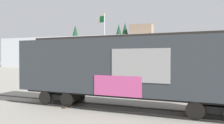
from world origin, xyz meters
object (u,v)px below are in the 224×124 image
(flagpole, at_px, (103,38))
(parked_car_red, at_px, (179,86))
(freight_car, at_px, (128,67))
(parked_car_green, at_px, (115,84))

(flagpole, distance_m, parked_car_red, 13.76)
(parked_car_red, bearing_deg, flagpole, 138.83)
(freight_car, distance_m, parked_car_red, 6.41)
(flagpole, relative_size, parked_car_green, 2.11)
(freight_car, xyz_separation_m, parked_car_green, (-2.72, 6.04, -1.72))
(flagpole, height_order, parked_car_green, flagpole)
(flagpole, height_order, parked_car_red, flagpole)
(freight_car, relative_size, parked_car_red, 3.37)
(parked_car_green, xyz_separation_m, parked_car_red, (5.41, -0.46, 0.06))
(parked_car_red, bearing_deg, parked_car_green, 175.13)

